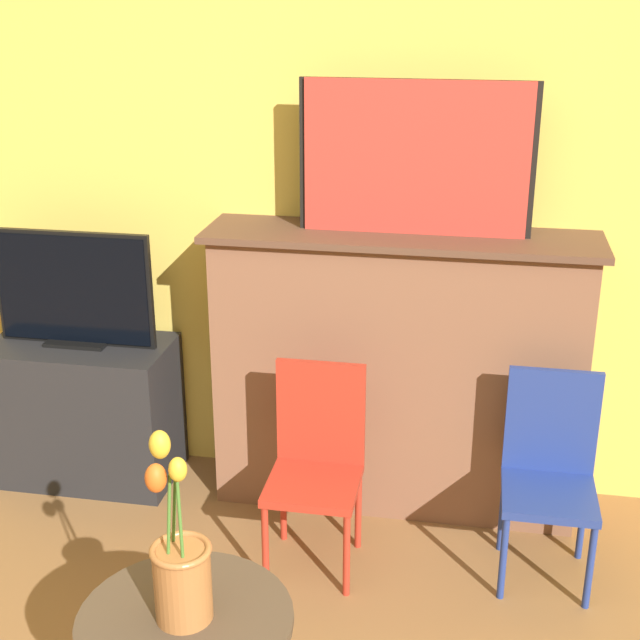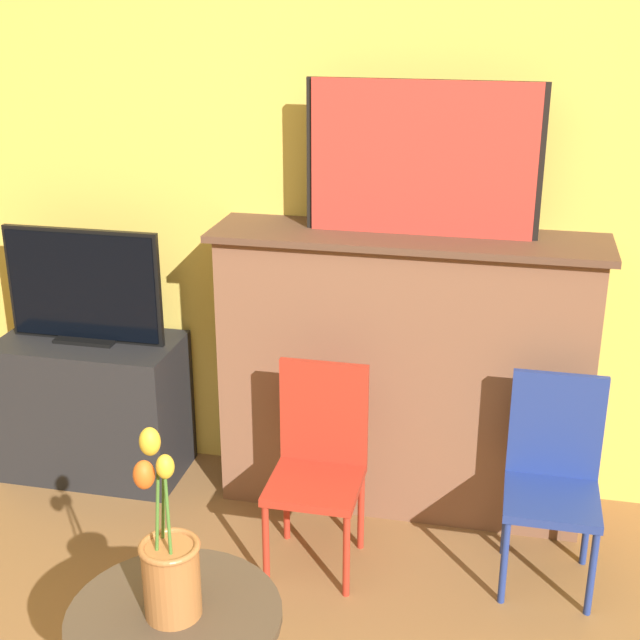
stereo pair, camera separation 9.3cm
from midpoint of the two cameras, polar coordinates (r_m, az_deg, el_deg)
wall_back at (r=3.36m, az=1.19°, el=10.93°), size 8.00×0.06×2.70m
fireplace_mantel at (r=3.38m, az=4.18°, el=-3.12°), size 1.42×0.37×1.09m
painting at (r=3.15m, az=5.30°, el=10.26°), size 0.82×0.03×0.53m
tv_stand at (r=3.78m, az=-15.48°, el=-5.59°), size 0.72×0.39×0.59m
tv_monitor at (r=3.59m, az=-16.22°, el=1.81°), size 0.64×0.12×0.46m
chair_red at (r=3.10m, az=-1.09°, el=-8.79°), size 0.31×0.31×0.72m
chair_blue at (r=3.13m, az=13.65°, el=-9.14°), size 0.31×0.31×0.72m
vase_tulips at (r=2.18m, az=-10.17°, el=-15.39°), size 0.16×0.16×0.46m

